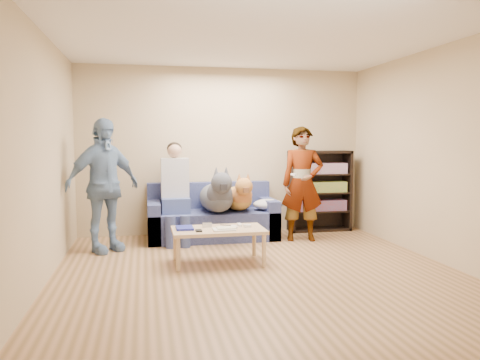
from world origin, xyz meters
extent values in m
plane|color=brown|center=(0.00, 0.00, 0.00)|extent=(5.00, 5.00, 0.00)
plane|color=white|center=(0.00, 0.00, 2.60)|extent=(5.00, 5.00, 0.00)
plane|color=tan|center=(0.00, 2.50, 1.30)|extent=(4.50, 0.00, 4.50)
plane|color=tan|center=(0.00, -2.50, 1.30)|extent=(4.50, 0.00, 4.50)
plane|color=tan|center=(-2.25, 0.00, 1.30)|extent=(0.00, 5.00, 5.00)
plane|color=tan|center=(2.25, 0.00, 1.30)|extent=(0.00, 5.00, 5.00)
ellipsoid|color=silver|center=(0.58, 1.94, 0.51)|extent=(0.46, 0.39, 0.16)
imported|color=gray|center=(1.03, 1.67, 0.84)|extent=(0.67, 0.49, 1.67)
imported|color=#7591BC|center=(-1.77, 1.54, 0.88)|extent=(1.10, 0.93, 1.76)
cube|color=white|center=(0.83, 1.47, 0.99)|extent=(0.06, 0.12, 0.03)
cube|color=navy|center=(-0.78, 0.71, 0.43)|extent=(0.20, 0.26, 0.03)
cube|color=silver|center=(-0.33, 0.56, 0.43)|extent=(0.26, 0.20, 0.02)
cube|color=beige|center=(-0.30, 0.58, 0.44)|extent=(0.22, 0.17, 0.01)
cube|color=#AFAFB4|center=(-0.50, 0.78, 0.45)|extent=(0.11, 0.06, 0.05)
cube|color=white|center=(-0.10, 0.76, 0.43)|extent=(0.04, 0.13, 0.03)
cube|color=white|center=(-0.02, 0.68, 0.43)|extent=(0.09, 0.06, 0.03)
cylinder|color=silver|center=(-0.18, 0.64, 0.43)|extent=(0.07, 0.07, 0.02)
cylinder|color=white|center=(-0.18, 0.72, 0.43)|extent=(0.07, 0.07, 0.02)
cylinder|color=#C2521B|center=(-0.40, 0.50, 0.42)|extent=(0.13, 0.06, 0.01)
cylinder|color=black|center=(-0.26, 0.84, 0.42)|extent=(0.13, 0.08, 0.01)
cube|color=black|center=(-0.63, 0.54, 0.43)|extent=(0.07, 0.12, 0.02)
cube|color=#515B93|center=(-0.25, 2.05, 0.21)|extent=(1.90, 0.85, 0.42)
cube|color=#515B93|center=(-0.25, 2.38, 0.62)|extent=(1.90, 0.18, 0.40)
cube|color=#515B93|center=(-1.11, 2.05, 0.29)|extent=(0.18, 0.85, 0.58)
cube|color=#515B93|center=(0.61, 2.05, 0.29)|extent=(0.18, 0.85, 0.58)
cube|color=#415090|center=(-0.80, 1.97, 0.53)|extent=(0.40, 0.38, 0.22)
cylinder|color=#3F4B8C|center=(-0.90, 1.55, 0.21)|extent=(0.14, 0.14, 0.47)
cylinder|color=#3E4D8A|center=(-0.70, 1.55, 0.21)|extent=(0.14, 0.14, 0.47)
cube|color=silver|center=(-0.80, 2.07, 0.92)|extent=(0.40, 0.24, 0.58)
sphere|color=tan|center=(-0.80, 2.07, 1.32)|extent=(0.21, 0.21, 0.21)
ellipsoid|color=black|center=(-0.80, 2.10, 1.35)|extent=(0.22, 0.22, 0.19)
ellipsoid|color=#50535B|center=(-0.21, 1.95, 0.63)|extent=(0.48, 1.00, 0.42)
sphere|color=#484A52|center=(-0.21, 1.62, 0.73)|extent=(0.36, 0.36, 0.36)
sphere|color=#46484F|center=(-0.21, 1.45, 0.89)|extent=(0.29, 0.29, 0.29)
cube|color=black|center=(-0.21, 1.32, 0.85)|extent=(0.09, 0.14, 0.08)
cone|color=#52555D|center=(-0.27, 1.47, 1.04)|extent=(0.09, 0.09, 0.14)
cone|color=#474851|center=(-0.14, 1.47, 1.04)|extent=(0.09, 0.09, 0.14)
cylinder|color=#4B4D56|center=(-0.21, 2.37, 0.59)|extent=(0.06, 0.33, 0.19)
ellipsoid|color=#BD8B39|center=(0.14, 2.04, 0.60)|extent=(0.41, 0.85, 0.35)
sphere|color=#B96438|center=(0.14, 1.74, 0.68)|extent=(0.31, 0.31, 0.31)
sphere|color=#B66E37|center=(0.14, 1.58, 0.82)|extent=(0.25, 0.25, 0.25)
cube|color=brown|center=(0.14, 1.47, 0.79)|extent=(0.08, 0.12, 0.07)
cone|color=#BE793A|center=(0.07, 1.61, 0.95)|extent=(0.08, 0.08, 0.12)
cone|color=#B57237|center=(0.20, 1.61, 0.95)|extent=(0.08, 0.08, 0.12)
cylinder|color=#B36C36|center=(0.14, 2.43, 0.56)|extent=(0.05, 0.28, 0.16)
cube|color=#D1B681|center=(-0.38, 0.66, 0.40)|extent=(1.10, 0.60, 0.04)
cylinder|color=tan|center=(-0.88, 0.41, 0.19)|extent=(0.05, 0.05, 0.38)
cylinder|color=#D5C183|center=(0.12, 0.41, 0.19)|extent=(0.05, 0.05, 0.38)
cylinder|color=tan|center=(-0.88, 0.91, 0.19)|extent=(0.05, 0.05, 0.38)
cylinder|color=tan|center=(0.12, 0.91, 0.19)|extent=(0.05, 0.05, 0.38)
cube|color=black|center=(1.07, 2.32, 0.65)|extent=(0.04, 0.34, 1.30)
cube|color=black|center=(2.03, 2.32, 0.65)|extent=(0.04, 0.34, 1.30)
cube|color=black|center=(1.55, 2.32, 1.28)|extent=(1.00, 0.34, 0.04)
cube|color=black|center=(1.55, 2.32, 0.02)|extent=(1.00, 0.34, 0.04)
cube|color=black|center=(1.55, 2.48, 0.65)|extent=(1.00, 0.02, 1.30)
cube|color=black|center=(1.55, 2.32, 0.32)|extent=(0.94, 0.32, 0.03)
cube|color=black|center=(1.55, 2.32, 0.62)|extent=(0.94, 0.32, 0.02)
cube|color=black|center=(1.55, 2.32, 0.92)|extent=(0.94, 0.32, 0.02)
cube|color=#B23333|center=(1.55, 2.30, 0.42)|extent=(0.84, 0.24, 0.17)
cube|color=gold|center=(1.55, 2.30, 0.72)|extent=(0.84, 0.24, 0.17)
cube|color=#994C99|center=(1.55, 2.30, 1.02)|extent=(0.84, 0.24, 0.17)
camera|label=1|loc=(-1.23, -4.81, 1.49)|focal=35.00mm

